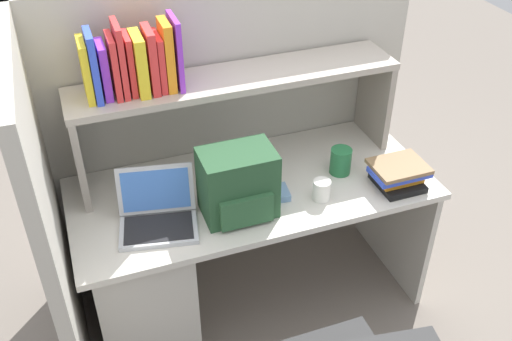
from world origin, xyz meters
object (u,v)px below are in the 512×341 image
(laptop, at_px, (158,214))
(computer_mouse, at_px, (281,192))
(paper_cup, at_px, (322,190))
(snack_canister, at_px, (341,161))
(backpack, at_px, (238,184))

(laptop, xyz_separation_m, computer_mouse, (0.54, 0.00, -0.03))
(paper_cup, distance_m, snack_canister, 0.22)
(backpack, height_order, snack_canister, backpack)
(backpack, xyz_separation_m, computer_mouse, (0.21, 0.04, -0.13))
(laptop, xyz_separation_m, snack_canister, (0.86, 0.07, 0.01))
(backpack, bearing_deg, laptop, 172.86)
(laptop, distance_m, computer_mouse, 0.54)
(snack_canister, bearing_deg, paper_cup, -137.75)
(computer_mouse, height_order, paper_cup, paper_cup)
(paper_cup, bearing_deg, backpack, 174.14)
(laptop, relative_size, backpack, 1.18)
(backpack, bearing_deg, snack_canister, 12.06)
(computer_mouse, distance_m, paper_cup, 0.17)
(laptop, bearing_deg, snack_canister, 4.71)
(laptop, distance_m, paper_cup, 0.70)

